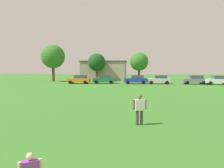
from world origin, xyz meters
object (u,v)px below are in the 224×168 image
Objects in this scene: parked_car_blue_2 at (136,79)px; parked_car_gray_4 at (195,80)px; parked_car_orange_0 at (79,79)px; tree_far_left at (53,57)px; parked_car_silver_3 at (159,79)px; tree_far_right at (139,62)px; adult_bystander at (140,107)px; parked_car_white_5 at (218,80)px; parked_car_green_1 at (104,79)px; tree_center at (97,62)px.

parked_car_blue_2 is 10.99m from parked_car_gray_4.
parked_car_orange_0 is 0.52× the size of tree_far_left.
parked_car_gray_4 is (22.03, 0.84, 0.00)m from parked_car_orange_0.
parked_car_silver_3 is 10.10m from tree_far_right.
parked_car_blue_2 is 1.00× the size of parked_car_silver_3.
parked_car_orange_0 is at bearing -141.05° from tree_far_right.
parked_car_white_5 is (14.80, 30.52, -0.11)m from adult_bystander.
parked_car_green_1 and parked_car_blue_2 have the same top height.
parked_car_white_5 is at bearing -11.01° from tree_far_left.
tree_far_left is (-33.53, 6.52, 4.76)m from parked_car_white_5.
parked_car_blue_2 is 0.66× the size of tree_center.
adult_bystander is 0.38× the size of parked_car_green_1.
tree_center is 0.97× the size of tree_far_right.
tree_far_left is at bearing -160.81° from tree_center.
tree_center reaches higher than parked_car_orange_0.
parked_car_silver_3 is (10.62, -0.20, 0.00)m from parked_car_green_1.
parked_car_orange_0 is 1.00× the size of parked_car_white_5.
parked_car_green_1 is 10.62m from parked_car_silver_3.
parked_car_silver_3 is 0.52× the size of tree_far_left.
tree_far_left reaches higher than parked_car_white_5.
parked_car_white_5 is 0.66× the size of tree_center.
parked_car_green_1 is 0.52× the size of tree_far_left.
tree_far_left is at bearing -10.73° from parked_car_gray_4.
parked_car_orange_0 is 0.66× the size of tree_center.
parked_car_white_5 is at bearing 175.16° from parked_car_silver_3.
parked_car_green_1 is 11.51m from tree_far_right.
adult_bystander is 0.38× the size of parked_car_blue_2.
adult_bystander is at bearing 109.94° from parked_car_orange_0.
tree_center is (9.41, 3.27, -1.24)m from tree_far_left.
parked_car_green_1 is 17.21m from parked_car_gray_4.
tree_far_right is (0.69, 8.90, 3.64)m from parked_car_blue_2.
parked_car_orange_0 is at bearing -40.23° from tree_far_left.
parked_car_orange_0 is at bearing 2.18° from parked_car_gray_4.
tree_far_right reaches higher than adult_bystander.
parked_car_green_1 is (4.83, 1.03, 0.00)m from parked_car_orange_0.
adult_bystander is at bearing 101.21° from parked_car_green_1.
adult_bystander is 0.38× the size of parked_car_gray_4.
parked_car_gray_4 and parked_car_white_5 have the same top height.
parked_car_gray_4 is at bearing -23.70° from tree_center.
parked_car_orange_0 is 25.90m from parked_car_white_5.
tree_center is (-13.67, 8.91, 3.52)m from parked_car_silver_3.
parked_car_gray_4 is (10.99, 0.26, 0.00)m from parked_car_blue_2.
parked_car_green_1 is at bearing -96.42° from adult_bystander.
tree_center reaches higher than parked_car_blue_2.
parked_car_gray_4 is at bearing -177.82° from parked_car_orange_0.
parked_car_orange_0 and parked_car_silver_3 have the same top height.
parked_car_gray_4 is at bearing -10.73° from tree_far_left.
tree_center reaches higher than parked_car_silver_3.
tree_far_right is at bearing -40.01° from parked_car_gray_4.
parked_car_white_5 is (25.90, -0.06, 0.00)m from parked_car_orange_0.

